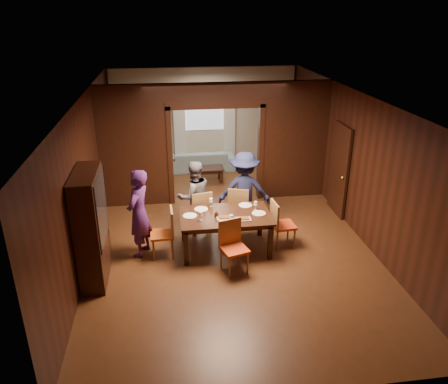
{
  "coord_description": "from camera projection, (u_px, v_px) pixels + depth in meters",
  "views": [
    {
      "loc": [
        -1.19,
        -8.37,
        4.49
      ],
      "look_at": [
        -0.08,
        -0.4,
        1.05
      ],
      "focal_mm": 35.0,
      "sensor_mm": 36.0,
      "label": 1
    }
  ],
  "objects": [
    {
      "name": "wineglass_right",
      "position": [
        256.0,
        206.0,
        8.63
      ],
      "size": [
        0.08,
        0.08,
        0.18
      ],
      "primitive_type": null,
      "color": "white",
      "rests_on": "dining_table"
    },
    {
      "name": "person_purple",
      "position": [
        139.0,
        214.0,
        8.25
      ],
      "size": [
        0.63,
        0.75,
        1.75
      ],
      "primitive_type": "imported",
      "rotation": [
        0.0,
        0.0,
        -1.97
      ],
      "color": "#461F5C",
      "rests_on": "floor"
    },
    {
      "name": "plate_near",
      "position": [
        226.0,
        222.0,
        8.16
      ],
      "size": [
        0.27,
        0.27,
        0.01
      ],
      "primitive_type": "cylinder",
      "color": "white",
      "rests_on": "dining_table"
    },
    {
      "name": "chair_right",
      "position": [
        283.0,
        224.0,
        8.71
      ],
      "size": [
        0.48,
        0.48,
        0.97
      ],
      "primitive_type": null,
      "rotation": [
        0.0,
        0.0,
        1.66
      ],
      "color": "red",
      "rests_on": "floor"
    },
    {
      "name": "dining_table",
      "position": [
        225.0,
        232.0,
        8.61
      ],
      "size": [
        1.76,
        1.09,
        0.76
      ],
      "primitive_type": "cube",
      "color": "black",
      "rests_on": "floor"
    },
    {
      "name": "chair_far_l",
      "position": [
        200.0,
        211.0,
        9.26
      ],
      "size": [
        0.52,
        0.52,
        0.97
      ],
      "primitive_type": null,
      "rotation": [
        0.0,
        0.0,
        3.36
      ],
      "color": "red",
      "rests_on": "floor"
    },
    {
      "name": "wineglass_left",
      "position": [
        201.0,
        216.0,
        8.2
      ],
      "size": [
        0.08,
        0.08,
        0.18
      ],
      "primitive_type": null,
      "color": "white",
      "rests_on": "dining_table"
    },
    {
      "name": "person_navy",
      "position": [
        244.0,
        191.0,
        9.32
      ],
      "size": [
        1.19,
        0.8,
        1.71
      ],
      "primitive_type": "imported",
      "rotation": [
        0.0,
        0.0,
        2.98
      ],
      "color": "#171B3B",
      "rests_on": "floor"
    },
    {
      "name": "ceiling",
      "position": [
        225.0,
        96.0,
        8.4
      ],
      "size": [
        5.5,
        9.0,
        0.02
      ],
      "primitive_type": "cube",
      "color": "silver",
      "rests_on": "room_walls"
    },
    {
      "name": "person_grey",
      "position": [
        194.0,
        197.0,
        9.21
      ],
      "size": [
        0.9,
        0.79,
        1.57
      ],
      "primitive_type": "imported",
      "rotation": [
        0.0,
        0.0,
        3.44
      ],
      "color": "slate",
      "rests_on": "floor"
    },
    {
      "name": "curtain_right",
      "position": [
        229.0,
        123.0,
        13.15
      ],
      "size": [
        0.35,
        0.06,
        2.4
      ],
      "primitive_type": "cube",
      "color": "white",
      "rests_on": "back_wall"
    },
    {
      "name": "plate_far_r",
      "position": [
        245.0,
        205.0,
        8.85
      ],
      "size": [
        0.27,
        0.27,
        0.01
      ],
      "primitive_type": "cylinder",
      "color": "white",
      "rests_on": "dining_table"
    },
    {
      "name": "coffee_table",
      "position": [
        209.0,
        174.0,
        12.06
      ],
      "size": [
        0.8,
        0.5,
        0.4
      ],
      "primitive_type": "cube",
      "color": "black",
      "rests_on": "floor"
    },
    {
      "name": "door_right",
      "position": [
        339.0,
        170.0,
        9.93
      ],
      "size": [
        0.06,
        0.9,
        2.1
      ],
      "primitive_type": "cube",
      "color": "black",
      "rests_on": "floor"
    },
    {
      "name": "condiment_jar",
      "position": [
        216.0,
        214.0,
        8.37
      ],
      "size": [
        0.08,
        0.08,
        0.11
      ],
      "primitive_type": null,
      "color": "#492611",
      "rests_on": "dining_table"
    },
    {
      "name": "wineglass_far",
      "position": [
        211.0,
        202.0,
        8.77
      ],
      "size": [
        0.08,
        0.08,
        0.18
      ],
      "primitive_type": null,
      "color": "silver",
      "rests_on": "dining_table"
    },
    {
      "name": "chair_far_r",
      "position": [
        239.0,
        206.0,
        9.46
      ],
      "size": [
        0.55,
        0.55,
        0.97
      ],
      "primitive_type": null,
      "rotation": [
        0.0,
        0.0,
        2.83
      ],
      "color": "#E34015",
      "rests_on": "floor"
    },
    {
      "name": "chair_near",
      "position": [
        235.0,
        248.0,
        7.84
      ],
      "size": [
        0.55,
        0.55,
        0.97
      ],
      "primitive_type": null,
      "rotation": [
        0.0,
        0.0,
        0.29
      ],
      "color": "red",
      "rests_on": "floor"
    },
    {
      "name": "serving_bowl",
      "position": [
        228.0,
        211.0,
        8.52
      ],
      "size": [
        0.37,
        0.37,
        0.09
      ],
      "primitive_type": "imported",
      "color": "black",
      "rests_on": "dining_table"
    },
    {
      "name": "chair_left",
      "position": [
        162.0,
        233.0,
        8.35
      ],
      "size": [
        0.45,
        0.45,
        0.97
      ],
      "primitive_type": null,
      "rotation": [
        0.0,
        0.0,
        -1.54
      ],
      "color": "#CB5113",
      "rests_on": "floor"
    },
    {
      "name": "room_walls",
      "position": [
        214.0,
        138.0,
        10.67
      ],
      "size": [
        5.52,
        9.01,
        2.9
      ],
      "color": "black",
      "rests_on": "floor"
    },
    {
      "name": "plate_far_l",
      "position": [
        201.0,
        209.0,
        8.68
      ],
      "size": [
        0.27,
        0.27,
        0.01
      ],
      "primitive_type": "cylinder",
      "color": "white",
      "rests_on": "dining_table"
    },
    {
      "name": "platter_a",
      "position": [
        224.0,
        217.0,
        8.32
      ],
      "size": [
        0.3,
        0.2,
        0.04
      ],
      "primitive_type": "cube",
      "color": "gray",
      "rests_on": "dining_table"
    },
    {
      "name": "curtain_left",
      "position": [
        179.0,
        124.0,
        12.96
      ],
      "size": [
        0.35,
        0.06,
        2.4
      ],
      "primitive_type": "cube",
      "color": "white",
      "rests_on": "back_wall"
    },
    {
      "name": "plate_left",
      "position": [
        190.0,
        216.0,
        8.41
      ],
      "size": [
        0.27,
        0.27,
        0.01
      ],
      "primitive_type": "cylinder",
      "color": "white",
      "rests_on": "dining_table"
    },
    {
      "name": "window_far",
      "position": [
        204.0,
        108.0,
        12.92
      ],
      "size": [
        1.2,
        0.03,
        1.3
      ],
      "primitive_type": "cube",
      "color": "silver",
      "rests_on": "back_wall"
    },
    {
      "name": "sofa",
      "position": [
        200.0,
        160.0,
        12.91
      ],
      "size": [
        2.0,
        0.78,
        0.58
      ],
      "primitive_type": "imported",
      "rotation": [
        0.0,
        0.0,
        3.14
      ],
      "color": "#8AACB5",
      "rests_on": "floor"
    },
    {
      "name": "hutch",
      "position": [
        91.0,
        227.0,
        7.46
      ],
      "size": [
        0.4,
        1.2,
        2.0
      ],
      "primitive_type": "cube",
      "color": "black",
      "rests_on": "floor"
    },
    {
      "name": "tumbler",
      "position": [
        231.0,
        218.0,
        8.16
      ],
      "size": [
        0.07,
        0.07,
        0.14
      ],
      "primitive_type": "cylinder",
      "color": "white",
      "rests_on": "dining_table"
    },
    {
      "name": "floor",
      "position": [
        225.0,
        229.0,
        9.54
      ],
      "size": [
        9.0,
        9.0,
        0.0
      ],
      "primitive_type": "plane",
      "color": "#4E3116",
      "rests_on": "ground"
    },
    {
      "name": "plate_right",
      "position": [
        259.0,
        213.0,
        8.51
      ],
      "size": [
        0.27,
        0.27,
        0.01
      ],
      "primitive_type": "cylinder",
      "color": "silver",
      "rests_on": "dining_table"
    },
    {
      "name": "platter_b",
      "position": [
        243.0,
        219.0,
        8.26
      ],
      "size": [
        0.3,
        0.2,
        0.04
      ],
      "primitive_type": "cube",
      "color": "gray",
      "rests_on": "dining_table"
    }
  ]
}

